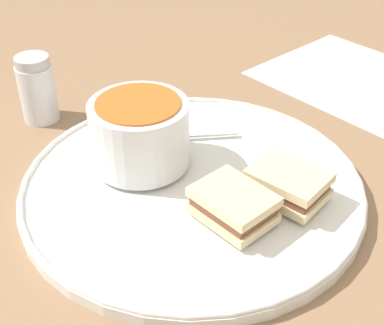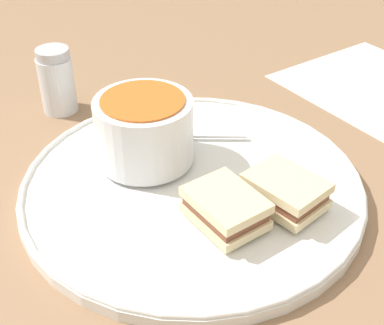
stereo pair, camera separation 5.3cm
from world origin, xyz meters
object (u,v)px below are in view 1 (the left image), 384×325
(spoon, at_px, (160,135))
(sandwich_half_near, at_px, (234,204))
(soup_bowl, at_px, (140,133))
(sandwich_half_far, at_px, (288,184))
(salt_shaker, at_px, (37,89))

(spoon, distance_m, sandwich_half_near, 0.15)
(soup_bowl, bearing_deg, sandwich_half_far, 125.67)
(spoon, relative_size, sandwich_half_far, 1.31)
(salt_shaker, bearing_deg, soup_bowl, 106.48)
(sandwich_half_near, xyz_separation_m, salt_shaker, (0.08, -0.30, 0.01))
(soup_bowl, bearing_deg, salt_shaker, -73.52)
(soup_bowl, xyz_separation_m, spoon, (-0.04, -0.03, -0.03))
(sandwich_half_far, bearing_deg, salt_shaker, -64.54)
(sandwich_half_far, distance_m, salt_shaker, 0.33)
(soup_bowl, xyz_separation_m, sandwich_half_far, (-0.09, 0.13, -0.02))
(spoon, bearing_deg, sandwich_half_near, 113.19)
(sandwich_half_far, xyz_separation_m, salt_shaker, (0.14, -0.30, 0.01))
(soup_bowl, distance_m, sandwich_half_far, 0.16)
(sandwich_half_far, bearing_deg, spoon, -71.28)
(soup_bowl, relative_size, sandwich_half_far, 1.22)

